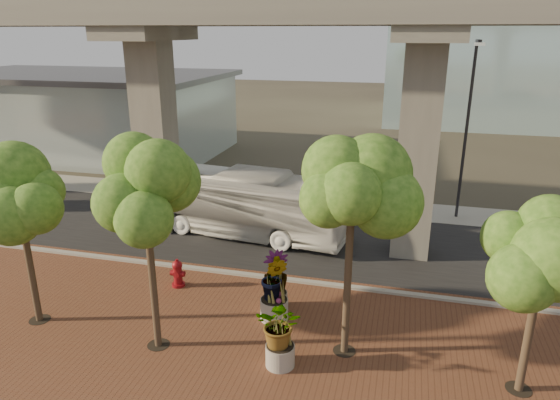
# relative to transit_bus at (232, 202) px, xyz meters

# --- Properties ---
(ground) EXTENTS (160.00, 160.00, 0.00)m
(ground) POSITION_rel_transit_bus_xyz_m (2.35, -2.28, -1.58)
(ground) COLOR #343026
(ground) RESTS_ON ground
(brick_plaza) EXTENTS (70.00, 13.00, 0.06)m
(brick_plaza) POSITION_rel_transit_bus_xyz_m (2.35, -10.28, -1.55)
(brick_plaza) COLOR brown
(brick_plaza) RESTS_ON ground
(asphalt_road) EXTENTS (90.00, 8.00, 0.04)m
(asphalt_road) POSITION_rel_transit_bus_xyz_m (2.35, -0.28, -1.56)
(asphalt_road) COLOR black
(asphalt_road) RESTS_ON ground
(curb_strip) EXTENTS (70.00, 0.25, 0.16)m
(curb_strip) POSITION_rel_transit_bus_xyz_m (2.35, -4.28, -1.50)
(curb_strip) COLOR #98958D
(curb_strip) RESTS_ON ground
(far_sidewalk) EXTENTS (90.00, 3.00, 0.06)m
(far_sidewalk) POSITION_rel_transit_bus_xyz_m (2.35, 5.22, -1.55)
(far_sidewalk) COLOR #98958D
(far_sidewalk) RESTS_ON ground
(transit_viaduct) EXTENTS (72.00, 5.60, 12.40)m
(transit_viaduct) POSITION_rel_transit_bus_xyz_m (2.35, -0.28, 5.71)
(transit_viaduct) COLOR gray
(transit_viaduct) RESTS_ON ground
(station_pavilion) EXTENTS (23.00, 13.00, 6.30)m
(station_pavilion) POSITION_rel_transit_bus_xyz_m (-17.65, 13.72, 1.64)
(station_pavilion) COLOR #A7BABF
(station_pavilion) RESTS_ON ground
(transit_bus) EXTENTS (11.59, 4.17, 3.16)m
(transit_bus) POSITION_rel_transit_bus_xyz_m (0.00, 0.00, 0.00)
(transit_bus) COLOR silver
(transit_bus) RESTS_ON ground
(fire_hydrant) EXTENTS (0.56, 0.50, 1.12)m
(fire_hydrant) POSITION_rel_transit_bus_xyz_m (-0.21, -5.73, -0.98)
(fire_hydrant) COLOR maroon
(fire_hydrant) RESTS_ON ground
(planter_front) EXTENTS (1.91, 1.91, 2.10)m
(planter_front) POSITION_rel_transit_bus_xyz_m (4.79, -9.43, -0.24)
(planter_front) COLOR #AFAB9E
(planter_front) RESTS_ON ground
(planter_right) EXTENTS (2.03, 2.03, 2.17)m
(planter_right) POSITION_rel_transit_bus_xyz_m (3.85, -6.41, -0.21)
(planter_right) COLOR gray
(planter_right) RESTS_ON ground
(planter_left) EXTENTS (2.12, 2.12, 2.33)m
(planter_left) POSITION_rel_transit_bus_xyz_m (3.98, -7.06, -0.10)
(planter_left) COLOR #AAA89A
(planter_left) RESTS_ON ground
(street_tree_far_west) EXTENTS (3.47, 3.47, 5.77)m
(street_tree_far_west) POSITION_rel_transit_bus_xyz_m (-3.75, -9.13, 2.65)
(street_tree_far_west) COLOR #4D3B2C
(street_tree_far_west) RESTS_ON ground
(street_tree_near_west) EXTENTS (3.46, 3.46, 6.52)m
(street_tree_near_west) POSITION_rel_transit_bus_xyz_m (0.85, -9.42, 3.39)
(street_tree_near_west) COLOR #4D3B2C
(street_tree_near_west) RESTS_ON ground
(street_tree_near_east) EXTENTS (3.52, 3.52, 6.82)m
(street_tree_near_east) POSITION_rel_transit_bus_xyz_m (6.54, -8.28, 3.67)
(street_tree_near_east) COLOR #4D3B2C
(street_tree_near_east) RESTS_ON ground
(street_tree_far_east) EXTENTS (3.19, 3.19, 5.42)m
(street_tree_far_east) POSITION_rel_transit_bus_xyz_m (11.40, -8.82, 2.42)
(street_tree_far_east) COLOR #4D3B2C
(street_tree_far_east) RESTS_ON ground
(streetlamp_west) EXTENTS (0.35, 1.03, 7.11)m
(streetlamp_west) POSITION_rel_transit_bus_xyz_m (-6.22, 3.73, 2.57)
(streetlamp_west) COLOR #2D2D32
(streetlamp_west) RESTS_ON ground
(streetlamp_east) EXTENTS (0.44, 1.30, 8.98)m
(streetlamp_east) POSITION_rel_transit_bus_xyz_m (10.76, 4.85, 3.66)
(streetlamp_east) COLOR #29292E
(streetlamp_east) RESTS_ON ground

